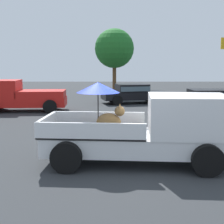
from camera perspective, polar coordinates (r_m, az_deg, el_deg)
name	(u,v)px	position (r m, az deg, el deg)	size (l,w,h in m)	color
ground_plane	(134,162)	(9.05, 4.03, -8.96)	(80.00, 80.00, 0.00)	#2D3033
pickup_truck_main	(151,129)	(8.82, 7.01, -3.01)	(5.17, 2.55, 2.24)	black
pickup_truck_red	(19,96)	(19.12, -16.35, 2.73)	(4.89, 2.38, 1.80)	black
parked_sedan_near	(206,100)	(18.33, 16.52, 2.07)	(4.37, 2.11, 1.33)	black
parked_sedan_far	(131,93)	(22.16, 3.49, 3.50)	(4.59, 2.69, 1.33)	black
tree_by_lot	(113,49)	(27.61, 0.17, 11.28)	(3.33, 3.33, 5.68)	brown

